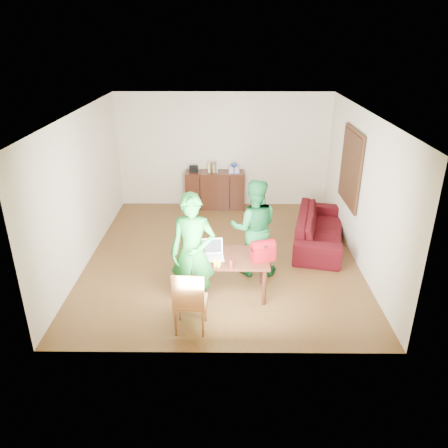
{
  "coord_description": "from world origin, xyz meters",
  "views": [
    {
      "loc": [
        0.1,
        -7.4,
        3.95
      ],
      "look_at": [
        0.05,
        -1.08,
        1.14
      ],
      "focal_mm": 35.0,
      "sensor_mm": 36.0,
      "label": 1
    }
  ],
  "objects_px": {
    "chair": "(191,312)",
    "person_near": "(193,253)",
    "table": "(224,261)",
    "laptop": "(212,256)",
    "red_bag": "(263,252)",
    "bottle": "(231,264)",
    "sofa": "(320,228)",
    "person_far": "(254,228)"
  },
  "relations": [
    {
      "from": "laptop",
      "to": "red_bag",
      "type": "height_order",
      "value": "red_bag"
    },
    {
      "from": "person_near",
      "to": "laptop",
      "type": "relative_size",
      "value": 4.74
    },
    {
      "from": "bottle",
      "to": "red_bag",
      "type": "relative_size",
      "value": 0.45
    },
    {
      "from": "person_far",
      "to": "laptop",
      "type": "distance_m",
      "value": 1.03
    },
    {
      "from": "bottle",
      "to": "sofa",
      "type": "distance_m",
      "value": 2.88
    },
    {
      "from": "sofa",
      "to": "person_near",
      "type": "bearing_deg",
      "value": 146.31
    },
    {
      "from": "laptop",
      "to": "sofa",
      "type": "distance_m",
      "value": 2.85
    },
    {
      "from": "person_near",
      "to": "bottle",
      "type": "xyz_separation_m",
      "value": [
        0.57,
        0.0,
        -0.18
      ]
    },
    {
      "from": "laptop",
      "to": "bottle",
      "type": "distance_m",
      "value": 0.44
    },
    {
      "from": "person_near",
      "to": "red_bag",
      "type": "distance_m",
      "value": 1.11
    },
    {
      "from": "table",
      "to": "bottle",
      "type": "xyz_separation_m",
      "value": [
        0.11,
        -0.38,
        0.16
      ]
    },
    {
      "from": "person_far",
      "to": "red_bag",
      "type": "distance_m",
      "value": 0.8
    },
    {
      "from": "chair",
      "to": "sofa",
      "type": "bearing_deg",
      "value": 53.66
    },
    {
      "from": "chair",
      "to": "person_far",
      "type": "xyz_separation_m",
      "value": [
        0.97,
        1.65,
        0.58
      ]
    },
    {
      "from": "table",
      "to": "chair",
      "type": "relative_size",
      "value": 1.48
    },
    {
      "from": "sofa",
      "to": "table",
      "type": "bearing_deg",
      "value": 147.0
    },
    {
      "from": "laptop",
      "to": "red_bag",
      "type": "relative_size",
      "value": 1.09
    },
    {
      "from": "table",
      "to": "chair",
      "type": "xyz_separation_m",
      "value": [
        -0.46,
        -0.97,
        -0.31
      ]
    },
    {
      "from": "chair",
      "to": "sofa",
      "type": "distance_m",
      "value": 3.67
    },
    {
      "from": "person_near",
      "to": "laptop",
      "type": "xyz_separation_m",
      "value": [
        0.27,
        0.32,
        -0.21
      ]
    },
    {
      "from": "table",
      "to": "sofa",
      "type": "height_order",
      "value": "table"
    },
    {
      "from": "person_far",
      "to": "bottle",
      "type": "relative_size",
      "value": 10.66
    },
    {
      "from": "red_bag",
      "to": "sofa",
      "type": "relative_size",
      "value": 0.16
    },
    {
      "from": "bottle",
      "to": "person_near",
      "type": "bearing_deg",
      "value": -179.63
    },
    {
      "from": "bottle",
      "to": "table",
      "type": "bearing_deg",
      "value": 105.91
    },
    {
      "from": "person_near",
      "to": "table",
      "type": "bearing_deg",
      "value": 44.86
    },
    {
      "from": "table",
      "to": "person_near",
      "type": "relative_size",
      "value": 0.78
    },
    {
      "from": "chair",
      "to": "person_near",
      "type": "distance_m",
      "value": 0.87
    },
    {
      "from": "bottle",
      "to": "red_bag",
      "type": "distance_m",
      "value": 0.57
    },
    {
      "from": "laptop",
      "to": "person_near",
      "type": "bearing_deg",
      "value": -135.98
    },
    {
      "from": "chair",
      "to": "person_far",
      "type": "bearing_deg",
      "value": 63.45
    },
    {
      "from": "person_near",
      "to": "red_bag",
      "type": "bearing_deg",
      "value": 19.34
    },
    {
      "from": "chair",
      "to": "person_near",
      "type": "relative_size",
      "value": 0.53
    },
    {
      "from": "chair",
      "to": "bottle",
      "type": "height_order",
      "value": "chair"
    },
    {
      "from": "chair",
      "to": "person_far",
      "type": "distance_m",
      "value": 2.0
    },
    {
      "from": "chair",
      "to": "red_bag",
      "type": "distance_m",
      "value": 1.47
    },
    {
      "from": "chair",
      "to": "red_bag",
      "type": "height_order",
      "value": "chair"
    },
    {
      "from": "person_near",
      "to": "bottle",
      "type": "bearing_deg",
      "value": 4.99
    },
    {
      "from": "bottle",
      "to": "person_far",
      "type": "bearing_deg",
      "value": 69.6
    },
    {
      "from": "red_bag",
      "to": "sofa",
      "type": "bearing_deg",
      "value": 38.6
    },
    {
      "from": "table",
      "to": "sofa",
      "type": "bearing_deg",
      "value": 45.2
    },
    {
      "from": "sofa",
      "to": "laptop",
      "type": "bearing_deg",
      "value": 145.29
    }
  ]
}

